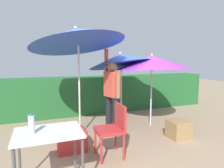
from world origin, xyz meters
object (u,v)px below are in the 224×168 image
Objects in this scene: folding_table at (49,139)px; bottle_water at (31,124)px; chair_plastic at (113,127)px; umbrella_orange at (121,60)px; umbrella_yellow at (77,37)px; cooler_box at (72,140)px; person_vendor at (112,91)px; umbrella_rainbow at (152,62)px; crate_cardboard at (179,129)px.

folding_table is 0.28m from bottle_water.
chair_plastic reaches higher than folding_table.
umbrella_orange reaches higher than folding_table.
cooler_box is at bearing -111.66° from umbrella_yellow.
cooler_box is 0.63× the size of folding_table.
chair_plastic is at bearing -110.25° from person_vendor.
folding_table is (-1.44, -1.57, -0.27)m from person_vendor.
umbrella_orange is 2.17m from chair_plastic.
person_vendor is 1.39m from cooler_box.
umbrella_rainbow is at bearing 4.11° from person_vendor.
folding_table is (-2.62, -0.75, 0.48)m from crate_cardboard.
umbrella_rainbow is at bearing 97.68° from crate_cardboard.
cooler_box is 1.35m from bottle_water.
umbrella_yellow is at bearing 68.34° from cooler_box.
bottle_water is (-1.24, -0.54, 0.37)m from chair_plastic.
umbrella_rainbow is 0.79m from umbrella_orange.
crate_cardboard is 0.52× the size of folding_table.
cooler_box is (-1.47, -1.19, -1.45)m from umbrella_orange.
umbrella_rainbow is 2.12m from chair_plastic.
folding_table is at bearing -163.93° from crate_cardboard.
umbrella_rainbow is 0.91× the size of umbrella_orange.
person_vendor is 7.83× the size of bottle_water.
umbrella_yellow reaches higher than bottle_water.
umbrella_yellow is (-1.81, -0.02, 0.52)m from umbrella_rainbow.
bottle_water is at bearing -156.50° from chair_plastic.
umbrella_rainbow is at bearing 31.77° from bottle_water.
umbrella_orange is 4.75× the size of crate_cardboard.
umbrella_rainbow is 2.27× the size of folding_table.
crate_cardboard is at bearing 15.30° from bottle_water.
crate_cardboard is at bearing -82.32° from umbrella_rainbow.
crate_cardboard is (2.19, -0.22, -0.00)m from cooler_box.
cooler_box is at bearing -161.94° from umbrella_rainbow.
bottle_water is (-2.80, -0.77, 0.69)m from crate_cardboard.
cooler_box is at bearing 58.12° from bottle_water.
chair_plastic is 2.12× the size of crate_cardboard.
umbrella_rainbow is at bearing -40.89° from umbrella_orange.
person_vendor is at bearing -175.89° from umbrella_rainbow.
chair_plastic is at bearing 23.50° from bottle_water.
person_vendor is at bearing -3.92° from umbrella_yellow.
umbrella_yellow is 3.16× the size of folding_table.
umbrella_orange is 2.15m from crate_cardboard.
cooler_box is 2.11× the size of bottle_water.
cooler_box is 2.20m from crate_cardboard.
crate_cardboard is (1.93, -0.87, -1.91)m from umbrella_yellow.
crate_cardboard is (1.18, -0.82, -0.75)m from person_vendor.
chair_plastic is at bearing -35.91° from cooler_box.
cooler_box is (-2.07, -0.67, -1.38)m from umbrella_rainbow.
crate_cardboard is 1.75× the size of bottle_water.
bottle_water reaches higher than folding_table.
umbrella_yellow is 1.38m from person_vendor.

